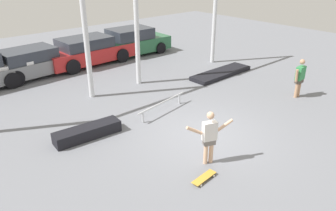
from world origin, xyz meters
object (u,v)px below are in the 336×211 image
Objects in this scene: skateboarder at (209,135)px; grind_box at (88,132)px; grind_rail at (162,104)px; bystander at (300,77)px; manual_pad at (221,73)px; skateboard at (204,178)px; parked_car_green at (132,42)px; parked_car_grey at (31,63)px; parked_car_red at (88,51)px.

skateboarder reaches higher than grind_box.
grind_rail is (1.09, 3.19, -0.51)m from skateboarder.
bystander is (4.93, -2.40, 0.50)m from grind_rail.
skateboarder is 0.63× the size of grind_rail.
grind_box is 7.61m from manual_pad.
bystander is (6.65, 1.23, 0.76)m from skateboard.
grind_rail is 5.51m from bystander.
grind_box is at bearing -132.88° from parked_car_green.
parked_car_green is (5.66, 0.08, 0.06)m from parked_car_grey.
grind_rail is 1.58× the size of bystander.
parked_car_red is at bearing -178.18° from parked_car_green.
skateboarder is 3.83m from grind_box.
grind_box reaches higher than skateboard.
grind_box is 0.85× the size of grind_rail.
bystander is (6.93, -9.22, 0.17)m from parked_car_grey.
skateboard is at bearing -115.96° from parked_car_green.
grind_box is at bearing 139.75° from skateboarder.
skateboard is at bearing -93.11° from parked_car_grey.
parked_car_green is 9.39m from bystander.
parked_car_grey reaches higher than manual_pad.
bystander reaches higher than grind_box.
skateboard is 0.19× the size of parked_car_green.
parked_car_grey is (-0.29, 10.45, 0.58)m from skateboard.
parked_car_red is 10.11m from bystander.
manual_pad is at bearing 59.63° from skateboarder.
parked_car_red is at bearing 82.66° from grind_rail.
skateboard is at bearing -73.27° from grind_box.
manual_pad is 5.76m from parked_car_green.
grind_rail is 6.93m from parked_car_red.
grind_rail is at bearing -29.21° from bystander.
manual_pad is 1.37× the size of grind_rail.
parked_car_red is at bearing 124.16° from manual_pad.
parked_car_green reaches higher than skateboard.
parked_car_green is at bearing 57.32° from skateboard.
grind_box is 0.48× the size of parked_car_grey.
grind_box is at bearing -171.57° from manual_pad.
grind_box is 0.45× the size of parked_car_red.
parked_car_grey is (-6.68, 5.56, 0.55)m from manual_pad.
parked_car_red is at bearing 60.93° from grind_box.
grind_rail is at bearing 93.08° from skateboarder.
skateboard is at bearing -142.57° from manual_pad.
parked_car_red is at bearing 70.43° from skateboard.
bystander is (6.02, 0.79, -0.02)m from skateboarder.
bystander is at bearing -81.14° from parked_car_green.
parked_car_grey is (0.85, 6.67, 0.47)m from grind_box.
parked_car_red is at bearing -69.67° from bystander.
bystander is (1.28, -9.30, 0.11)m from parked_car_green.
parked_car_red reaches higher than parked_car_grey.
parked_car_green is at bearing 100.33° from manual_pad.
parked_car_red is (0.88, 6.87, 0.36)m from grind_rail.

